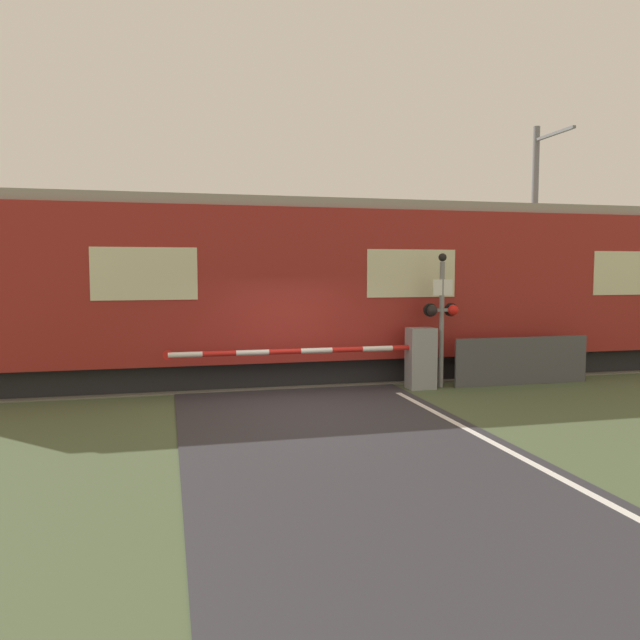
# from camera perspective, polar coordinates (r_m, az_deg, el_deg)

# --- Properties ---
(ground_plane) EXTENTS (80.00, 80.00, 0.00)m
(ground_plane) POSITION_cam_1_polar(r_m,az_deg,el_deg) (11.91, -1.08, -8.18)
(ground_plane) COLOR #475638
(track_bed) EXTENTS (36.00, 3.20, 0.13)m
(track_bed) POSITION_cam_1_polar(r_m,az_deg,el_deg) (15.39, -4.08, -5.19)
(track_bed) COLOR #666056
(track_bed) RESTS_ON ground_plane
(train) EXTENTS (21.40, 3.18, 4.25)m
(train) POSITION_cam_1_polar(r_m,az_deg,el_deg) (15.92, 6.19, 2.89)
(train) COLOR black
(train) RESTS_ON ground_plane
(crossing_barrier) EXTENTS (5.86, 0.44, 1.36)m
(crossing_barrier) POSITION_cam_1_polar(r_m,az_deg,el_deg) (13.86, 7.58, -3.38)
(crossing_barrier) COLOR gray
(crossing_barrier) RESTS_ON ground_plane
(signal_post) EXTENTS (0.80, 0.26, 3.00)m
(signal_post) POSITION_cam_1_polar(r_m,az_deg,el_deg) (14.13, 11.08, 0.77)
(signal_post) COLOR gray
(signal_post) RESTS_ON ground_plane
(catenary_pole) EXTENTS (0.20, 1.90, 6.94)m
(catenary_pole) POSITION_cam_1_polar(r_m,az_deg,el_deg) (20.16, 19.03, 7.14)
(catenary_pole) COLOR slate
(catenary_pole) RESTS_ON ground_plane
(roadside_fence) EXTENTS (3.34, 0.06, 1.10)m
(roadside_fence) POSITION_cam_1_polar(r_m,az_deg,el_deg) (15.09, 17.99, -3.57)
(roadside_fence) COLOR #4C4C51
(roadside_fence) RESTS_ON ground_plane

